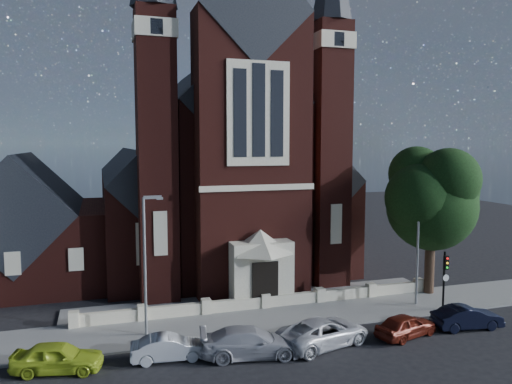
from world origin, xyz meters
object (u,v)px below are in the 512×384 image
Objects in this scene: church at (211,173)px; car_white_suv at (324,332)px; traffic_signal at (445,273)px; car_silver_b at (250,342)px; parish_hall at (25,233)px; car_lime_van at (58,357)px; street_tree at (436,200)px; car_silver_a at (169,348)px; street_lamp_right at (419,239)px; car_dark_red at (406,325)px; car_navy at (467,317)px; street_lamp_left at (146,257)px.

church reaches higher than car_white_suv.
traffic_signal reaches higher than car_silver_b.
parish_hall is 17.88m from car_lime_van.
street_tree is 2.05× the size of car_silver_b.
traffic_signal reaches higher than car_silver_a.
street_lamp_right is 2.06× the size of car_dark_red.
street_lamp_right is at bearing -57.44° from car_dark_red.
car_lime_van is 0.79× the size of car_white_suv.
car_navy is at bearing -35.06° from parish_hall.
parish_hall is 3.14× the size of car_silver_a.
street_tree reaches higher than car_white_suv.
church is 8.97× the size of car_silver_a.
street_tree is 14.29m from car_white_suv.
car_lime_van reaches higher than car_navy.
parish_hall is at bearing 23.99° from car_lime_van.
car_dark_red is at bearing -148.99° from traffic_signal.
car_silver_b reaches higher than car_dark_red.
car_lime_van is (-22.57, -3.22, -3.87)m from street_lamp_right.
street_tree reaches higher than car_lime_van.
car_lime_van is (-12.48, -22.16, -7.46)m from church.
car_dark_red reaches higher than car_silver_a.
car_silver_b is at bearing -158.91° from street_tree.
street_lamp_right is 7.18m from car_dark_red.
church reaches higher than car_silver_b.
street_tree is 3.84m from street_lamp_right.
car_white_suv reaches higher than car_navy.
church is at bearing 118.04° from street_lamp_right.
car_silver_b is (-3.10, -23.29, -7.43)m from church.
car_lime_van is at bearing -78.45° from parish_hall.
car_silver_b is at bearing 72.93° from car_dark_red.
car_navy is (0.27, -4.50, -3.92)m from street_lamp_right.
traffic_signal is at bearing -90.88° from car_white_suv.
church is 23.94m from traffic_signal.
street_lamp_left is 7.53m from car_silver_b.
parish_hall is at bearing 30.81° from car_silver_a.
car_lime_van is 1.08× the size of car_dark_red.
parish_hall is at bearing 150.02° from traffic_signal.
traffic_signal is 0.77× the size of car_silver_b.
car_navy is at bearing -109.84° from street_tree.
parish_hall is 25.19m from car_white_suv.
street_lamp_right is 2.02× the size of traffic_signal.
car_dark_red is (13.27, -1.01, 0.03)m from car_silver_a.
street_lamp_right is 18.04m from car_silver_a.
street_lamp_left reaches higher than traffic_signal.
car_silver_b is at bearing -54.89° from parish_hall.
street_tree is at bearing -23.26° from parish_hall.
parish_hall is 32.37m from car_navy.
parish_hall reaches higher than car_silver_a.
traffic_signal is 10.35m from car_white_suv.
traffic_signal reaches higher than car_white_suv.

